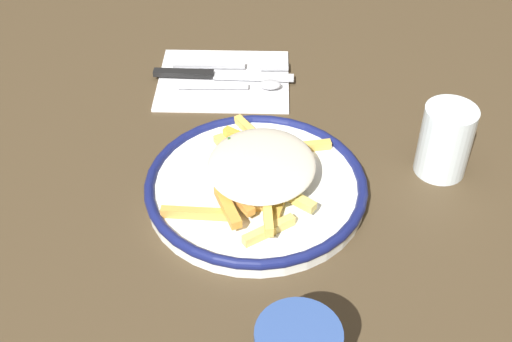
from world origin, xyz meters
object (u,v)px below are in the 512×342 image
object	(u,v)px
fork	(231,65)
knife	(211,74)
napkin	(224,79)
plate	(256,187)
fries_heap	(260,169)
water_glass	(445,141)
spoon	(247,85)

from	to	relation	value
fork	knife	xyz separation A→B (m)	(0.03, -0.03, 0.00)
napkin	knife	bearing A→B (deg)	-95.39
plate	napkin	distance (m)	0.25
fries_heap	fork	world-z (taller)	fries_heap
napkin	plate	bearing A→B (deg)	8.91
knife	water_glass	xyz separation A→B (m)	(0.21, 0.29, 0.04)
knife	fries_heap	bearing A→B (deg)	13.80
fries_heap	fork	size ratio (longest dim) A/B	1.31
fork	knife	bearing A→B (deg)	-50.44
plate	fork	world-z (taller)	plate
plate	spoon	xyz separation A→B (m)	(-0.22, -0.00, -0.00)
fries_heap	napkin	distance (m)	0.26
knife	spoon	bearing A→B (deg)	59.65
plate	fork	bearing A→B (deg)	-174.44
plate	fries_heap	size ratio (longest dim) A/B	1.16
fries_heap	water_glass	bearing A→B (deg)	99.86
plate	knife	world-z (taller)	plate
napkin	fork	xyz separation A→B (m)	(-0.03, 0.01, 0.01)
fries_heap	water_glass	xyz separation A→B (m)	(-0.04, 0.23, 0.00)
water_glass	fries_heap	bearing A→B (deg)	-80.14
water_glass	plate	bearing A→B (deg)	-80.73
fork	spoon	size ratio (longest dim) A/B	1.16
fries_heap	water_glass	size ratio (longest dim) A/B	2.47
napkin	spoon	bearing A→B (deg)	49.61
napkin	spoon	world-z (taller)	spoon
plate	fries_heap	distance (m)	0.03
spoon	napkin	bearing A→B (deg)	-130.39
fries_heap	knife	world-z (taller)	fries_heap
fork	water_glass	bearing A→B (deg)	47.52
napkin	spoon	xyz separation A→B (m)	(0.03, 0.03, 0.01)
knife	plate	bearing A→B (deg)	12.97
fork	spoon	xyz separation A→B (m)	(0.06, 0.02, 0.00)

